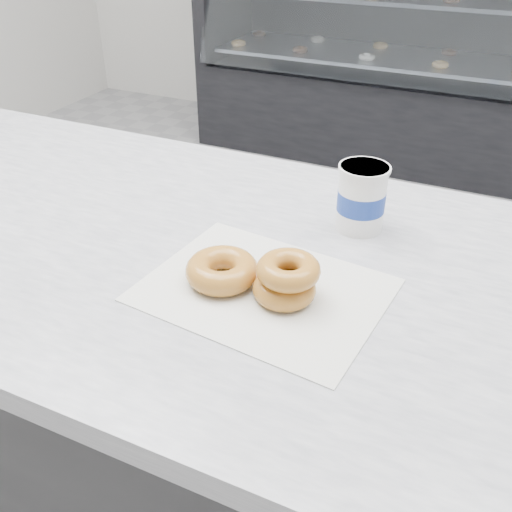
{
  "coord_description": "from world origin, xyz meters",
  "views": [
    {
      "loc": [
        0.61,
        -1.29,
        1.39
      ],
      "look_at": [
        0.31,
        -0.63,
        0.93
      ],
      "focal_mm": 40.0,
      "sensor_mm": 36.0,
      "label": 1
    }
  ],
  "objects": [
    {
      "name": "donut_single",
      "position": [
        0.28,
        -0.68,
        0.92
      ],
      "size": [
        0.13,
        0.13,
        0.04
      ],
      "primitive_type": "torus",
      "rotation": [
        0.0,
        0.0,
        0.23
      ],
      "color": "#B56C31",
      "rests_on": "wax_paper"
    },
    {
      "name": "coffee_cup",
      "position": [
        0.41,
        -0.44,
        0.96
      ],
      "size": [
        0.09,
        0.09,
        0.11
      ],
      "rotation": [
        0.0,
        0.0,
        -0.05
      ],
      "color": "white",
      "rests_on": "counter"
    },
    {
      "name": "wax_paper",
      "position": [
        0.34,
        -0.67,
        0.9
      ],
      "size": [
        0.37,
        0.29,
        0.0
      ],
      "primitive_type": "cube",
      "rotation": [
        0.0,
        0.0,
        -0.1
      ],
      "color": "silver",
      "rests_on": "counter"
    },
    {
      "name": "ground",
      "position": [
        0.0,
        0.0,
        0.0
      ],
      "size": [
        5.0,
        5.0,
        0.0
      ],
      "primitive_type": "plane",
      "color": "#949497",
      "rests_on": "ground"
    },
    {
      "name": "counter",
      "position": [
        0.0,
        -0.6,
        0.45
      ],
      "size": [
        3.06,
        0.76,
        0.9
      ],
      "color": "#333335",
      "rests_on": "ground"
    },
    {
      "name": "donut_stack",
      "position": [
        0.38,
        -0.68,
        0.93
      ],
      "size": [
        0.12,
        0.12,
        0.06
      ],
      "color": "#B56C31",
      "rests_on": "wax_paper"
    },
    {
      "name": "display_case",
      "position": [
        0.0,
        2.12,
        0.49
      ],
      "size": [
        2.4,
        0.74,
        1.25
      ],
      "color": "black",
      "rests_on": "ground"
    }
  ]
}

